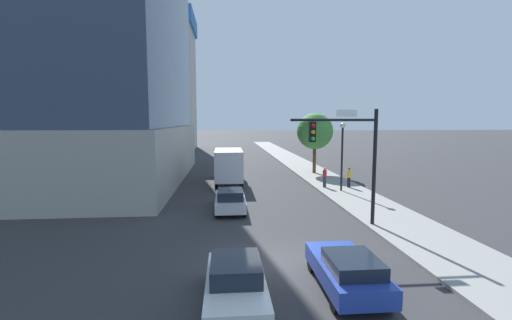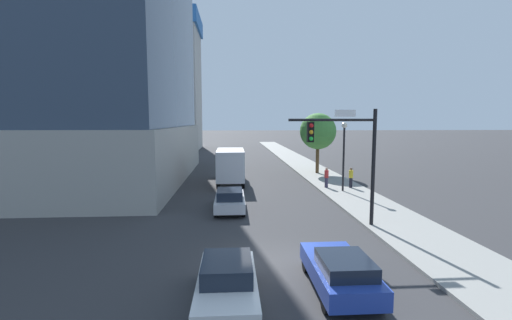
# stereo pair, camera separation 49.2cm
# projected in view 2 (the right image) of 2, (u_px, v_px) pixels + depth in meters

# --- Properties ---
(ground_plane) EXTENTS (400.00, 400.00, 0.00)m
(ground_plane) POSITION_uv_depth(u_px,v_px,m) (272.00, 262.00, 14.36)
(ground_plane) COLOR #333335
(sidewalk) EXTENTS (4.11, 120.00, 0.15)m
(sidewalk) POSITION_uv_depth(u_px,v_px,m) (326.00, 179.00, 34.69)
(sidewalk) COLOR gray
(sidewalk) RESTS_ON ground
(construction_building) EXTENTS (17.30, 14.04, 34.18)m
(construction_building) POSITION_uv_depth(u_px,v_px,m) (163.00, 76.00, 70.07)
(construction_building) COLOR #B2AFA8
(construction_building) RESTS_ON ground
(traffic_light_pole) EXTENTS (4.68, 0.48, 6.21)m
(traffic_light_pole) POSITION_uv_depth(u_px,v_px,m) (347.00, 147.00, 18.55)
(traffic_light_pole) COLOR black
(traffic_light_pole) RESTS_ON sidewalk
(street_lamp) EXTENTS (0.44, 0.44, 5.47)m
(street_lamp) POSITION_uv_depth(u_px,v_px,m) (344.00, 146.00, 27.92)
(street_lamp) COLOR black
(street_lamp) RESTS_ON sidewalk
(street_tree) EXTENTS (3.86, 3.86, 6.41)m
(street_tree) POSITION_uv_depth(u_px,v_px,m) (318.00, 131.00, 37.64)
(street_tree) COLOR brown
(street_tree) RESTS_ON sidewalk
(car_white) EXTENTS (1.83, 4.36, 1.45)m
(car_white) POSITION_uv_depth(u_px,v_px,m) (227.00, 283.00, 11.00)
(car_white) COLOR silver
(car_white) RESTS_ON ground
(car_silver) EXTENTS (1.86, 4.68, 1.47)m
(car_silver) POSITION_uv_depth(u_px,v_px,m) (230.00, 200.00, 22.54)
(car_silver) COLOR #B7B7BC
(car_silver) RESTS_ON ground
(car_blue) EXTENTS (1.86, 4.27, 1.37)m
(car_blue) POSITION_uv_depth(u_px,v_px,m) (340.00, 271.00, 11.88)
(car_blue) COLOR #233D9E
(car_blue) RESTS_ON ground
(box_truck) EXTENTS (2.39, 7.57, 3.20)m
(box_truck) POSITION_uv_depth(u_px,v_px,m) (231.00, 164.00, 32.14)
(box_truck) COLOR silver
(box_truck) RESTS_ON ground
(pedestrian_yellow_shirt) EXTENTS (0.34, 0.34, 1.69)m
(pedestrian_yellow_shirt) POSITION_uv_depth(u_px,v_px,m) (351.00, 177.00, 29.61)
(pedestrian_yellow_shirt) COLOR black
(pedestrian_yellow_shirt) RESTS_ON sidewalk
(pedestrian_red_shirt) EXTENTS (0.34, 0.34, 1.69)m
(pedestrian_red_shirt) POSITION_uv_depth(u_px,v_px,m) (326.00, 177.00, 29.68)
(pedestrian_red_shirt) COLOR #38334C
(pedestrian_red_shirt) RESTS_ON sidewalk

